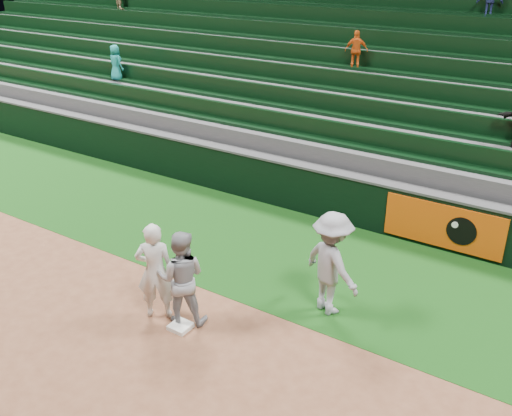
{
  "coord_description": "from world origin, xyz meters",
  "views": [
    {
      "loc": [
        5.65,
        -6.52,
        6.17
      ],
      "look_at": [
        -0.11,
        2.3,
        1.3
      ],
      "focal_mm": 40.0,
      "sensor_mm": 36.0,
      "label": 1
    }
  ],
  "objects": [
    {
      "name": "field_wall",
      "position": [
        0.03,
        5.2,
        0.63
      ],
      "size": [
        36.0,
        0.45,
        1.25
      ],
      "color": "black",
      "rests_on": "ground"
    },
    {
      "name": "first_baseman",
      "position": [
        -0.59,
        -0.23,
        0.93
      ],
      "size": [
        0.81,
        0.75,
        1.86
      ],
      "primitive_type": "imported",
      "rotation": [
        0.0,
        0.0,
        3.74
      ],
      "color": "silver",
      "rests_on": "ground"
    },
    {
      "name": "ground",
      "position": [
        0.0,
        0.0,
        0.0
      ],
      "size": [
        70.0,
        70.0,
        0.0
      ],
      "primitive_type": "plane",
      "color": "brown",
      "rests_on": "ground"
    },
    {
      "name": "baserunner",
      "position": [
        -0.09,
        -0.11,
        0.89
      ],
      "size": [
        1.09,
        1.01,
        1.79
      ],
      "primitive_type": "imported",
      "rotation": [
        0.0,
        0.0,
        3.64
      ],
      "color": "gray",
      "rests_on": "ground"
    },
    {
      "name": "stadium_seating",
      "position": [
        -0.0,
        8.97,
        1.7
      ],
      "size": [
        36.0,
        5.95,
        5.43
      ],
      "color": "#3C3C3F",
      "rests_on": "ground"
    },
    {
      "name": "foul_grass",
      "position": [
        0.0,
        3.0,
        0.0
      ],
      "size": [
        36.0,
        4.2,
        0.01
      ],
      "primitive_type": "cube",
      "color": "#0E380E",
      "rests_on": "ground"
    },
    {
      "name": "first_base",
      "position": [
        0.02,
        -0.33,
        0.04
      ],
      "size": [
        0.36,
        0.36,
        0.08
      ],
      "primitive_type": "cube",
      "rotation": [
        0.0,
        0.0,
        -0.0
      ],
      "color": "white",
      "rests_on": "ground"
    },
    {
      "name": "base_coach",
      "position": [
        1.96,
        1.6,
        1.0
      ],
      "size": [
        1.46,
        1.18,
        1.98
      ],
      "primitive_type": "imported",
      "rotation": [
        0.0,
        0.0,
        2.74
      ],
      "color": "#90929D",
      "rests_on": "foul_grass"
    }
  ]
}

